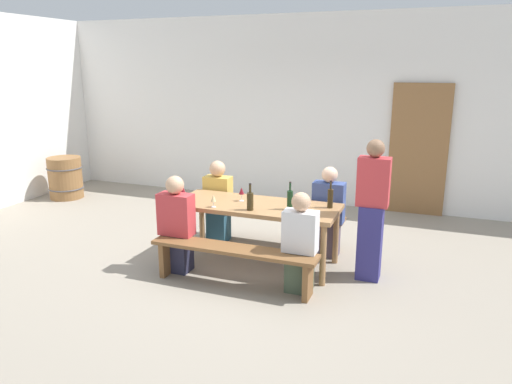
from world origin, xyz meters
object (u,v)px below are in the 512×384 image
object	(u,v)px
wine_glass_2	(241,191)
tasting_table	(256,211)
seated_guest_far_0	(218,203)
wine_bottle_0	(330,198)
seated_guest_near_1	(300,245)
wine_bottle_1	(250,201)
wine_bottle_2	(290,199)
bench_far	(274,219)
wine_glass_1	(183,190)
wine_barrel	(65,178)
standing_host	(372,213)
seated_guest_near_0	(177,227)
bench_near	(233,256)
wine_glass_0	(213,199)
seated_guest_far_1	(328,214)
wooden_door	(418,150)

from	to	relation	value
wine_glass_2	tasting_table	bearing A→B (deg)	-16.89
tasting_table	seated_guest_far_0	distance (m)	0.95
wine_bottle_0	seated_guest_near_1	xyz separation A→B (m)	(-0.15, -0.71, -0.35)
wine_bottle_1	wine_bottle_2	bearing A→B (deg)	24.05
bench_far	wine_bottle_2	xyz separation A→B (m)	(0.44, -0.76, 0.52)
wine_glass_1	wine_barrel	bearing A→B (deg)	153.15
wine_bottle_1	wine_glass_1	distance (m)	0.93
standing_host	wine_bottle_2	bearing A→B (deg)	6.74
seated_guest_near_0	wine_barrel	world-z (taller)	seated_guest_near_0
standing_host	tasting_table	bearing A→B (deg)	1.76
wine_glass_1	seated_guest_near_0	bearing A→B (deg)	-72.69
wine_glass_2	wine_barrel	size ratio (longest dim) A/B	0.23
bench_near	wine_barrel	distance (m)	4.90
wine_glass_1	standing_host	bearing A→B (deg)	4.84
bench_near	wine_glass_0	bearing A→B (deg)	136.31
seated_guest_near_1	seated_guest_far_1	bearing A→B (deg)	-2.83
seated_guest_far_0	standing_host	size ratio (longest dim) A/B	0.70
wine_glass_2	seated_guest_near_0	world-z (taller)	seated_guest_near_0
wine_barrel	wine_glass_1	bearing A→B (deg)	-26.85
seated_guest_far_0	wine_barrel	world-z (taller)	seated_guest_far_0
wine_glass_1	seated_guest_near_0	xyz separation A→B (m)	(0.12, -0.40, -0.33)
wine_bottle_0	wine_bottle_1	distance (m)	0.94
bench_near	wine_glass_1	bearing A→B (deg)	148.77
wine_glass_0	seated_guest_far_1	world-z (taller)	seated_guest_far_1
bench_near	wine_bottle_2	world-z (taller)	wine_bottle_2
bench_far	seated_guest_far_1	world-z (taller)	seated_guest_far_1
bench_near	bench_far	bearing A→B (deg)	90.00
wine_bottle_1	wine_bottle_2	xyz separation A→B (m)	(0.42, 0.19, 0.01)
wine_bottle_2	seated_guest_far_1	world-z (taller)	seated_guest_far_1
wine_bottle_0	wine_glass_0	size ratio (longest dim) A/B	2.14
tasting_table	seated_guest_near_1	distance (m)	0.91
wine_bottle_2	wine_barrel	xyz separation A→B (m)	(-4.77, 1.65, -0.49)
seated_guest_far_1	wine_barrel	xyz separation A→B (m)	(-5.09, 1.04, -0.17)
bench_far	wine_bottle_1	bearing A→B (deg)	-88.50
seated_guest_near_0	wine_glass_1	bearing A→B (deg)	17.31
wine_glass_0	seated_guest_near_1	distance (m)	1.20
bench_near	seated_guest_near_1	distance (m)	0.74
wine_bottle_0	wine_glass_2	distance (m)	1.08
wooden_door	standing_host	size ratio (longest dim) A/B	1.31
wine_barrel	standing_host	bearing A→B (deg)	-15.18
wine_bottle_2	wine_glass_2	distance (m)	0.67
wooden_door	wine_glass_0	bearing A→B (deg)	-123.68
tasting_table	wine_glass_1	size ratio (longest dim) A/B	11.26
tasting_table	wine_glass_0	distance (m)	0.55
wine_glass_0	wine_glass_2	size ratio (longest dim) A/B	0.88
wooden_door	wine_glass_2	distance (m)	3.38
wooden_door	wine_barrel	size ratio (longest dim) A/B	2.80
bench_near	wine_bottle_1	size ratio (longest dim) A/B	5.98
wine_bottle_2	wine_glass_0	bearing A→B (deg)	-164.95
tasting_table	wine_bottle_0	distance (m)	0.90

